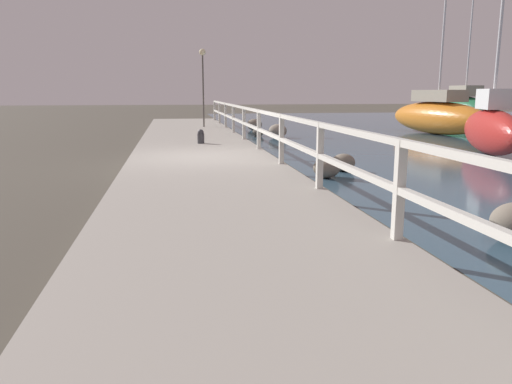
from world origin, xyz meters
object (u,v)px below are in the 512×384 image
at_px(sailboat_red, 491,129).
at_px(dock_lamp, 203,67).
at_px(sailboat_green, 464,108).
at_px(sailboat_orange, 438,116).
at_px(mooring_bollard, 201,136).

bearing_deg(sailboat_red, dock_lamp, 145.64).
bearing_deg(sailboat_green, sailboat_red, -118.48).
height_order(sailboat_red, sailboat_green, sailboat_green).
xyz_separation_m(sailboat_red, sailboat_orange, (2.13, 6.87, 0.05)).
bearing_deg(sailboat_red, sailboat_orange, 89.56).
relative_size(mooring_bollard, dock_lamp, 0.13).
bearing_deg(sailboat_orange, sailboat_green, 42.22).
bearing_deg(mooring_bollard, sailboat_green, 35.13).
relative_size(dock_lamp, sailboat_green, 0.41).
xyz_separation_m(dock_lamp, sailboat_red, (7.80, -9.68, -2.13)).
bearing_deg(dock_lamp, mooring_bollard, -94.32).
bearing_deg(dock_lamp, sailboat_green, 13.22).
distance_m(sailboat_red, sailboat_green, 15.13).
xyz_separation_m(mooring_bollard, sailboat_green, (15.70, 11.05, 0.46)).
relative_size(mooring_bollard, sailboat_green, 0.05).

